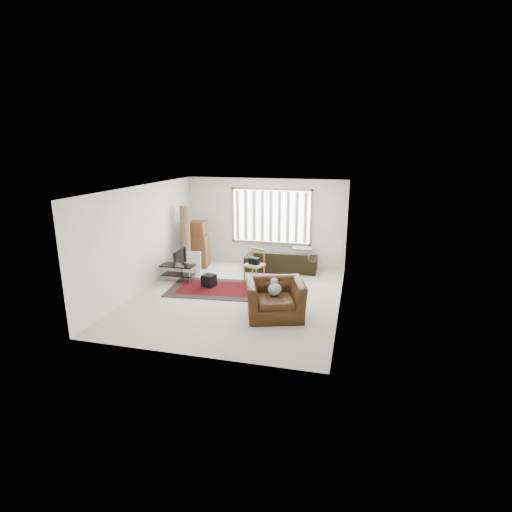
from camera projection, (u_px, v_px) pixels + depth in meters
The scene contains 11 objects.
room at pixel (244, 224), 9.98m from camera, with size 6.00×6.02×2.71m.
persian_rug at pixel (215, 288), 10.52m from camera, with size 2.54×1.82×0.02m.
tv_stand at pixel (178, 269), 11.06m from camera, with size 0.93×0.42×0.47m.
tv at pixel (177, 257), 10.97m from camera, with size 0.76×0.10×0.43m, color black.
subwoofer at pixel (209, 280), 10.64m from camera, with size 0.31×0.31×0.31m, color black.
moving_boxes at pixel (199, 246), 12.32m from camera, with size 0.63×0.58×1.42m.
white_flatpack at pixel (192, 263), 11.61m from camera, with size 0.54×0.08×0.68m, color silver.
rolled_rug at pixel (185, 239), 11.78m from camera, with size 0.29×0.29×1.95m, color brown.
sofa at pixel (281, 257), 12.00m from camera, with size 2.14×0.93×0.82m, color black.
side_chair at pixel (255, 263), 11.11m from camera, with size 0.60×0.60×0.87m.
armchair at pixel (275, 296), 8.71m from camera, with size 1.53×1.42×0.93m.
Camera 1 is at (2.78, -8.94, 3.63)m, focal length 28.00 mm.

